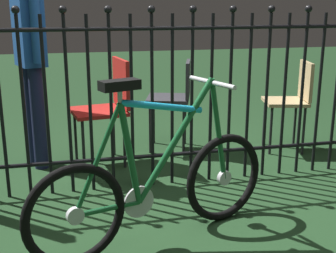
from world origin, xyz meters
TOP-DOWN VIEW (x-y plane):
  - ground_plane at (0.00, 0.00)m, footprint 20.00×20.00m
  - iron_fence at (-0.06, 0.56)m, footprint 3.35×0.07m
  - bicycle at (-0.32, -0.25)m, footprint 1.44×0.59m
  - chair_charcoal at (0.19, 1.36)m, footprint 0.47×0.47m
  - chair_red at (-0.45, 1.12)m, footprint 0.48×0.48m
  - chair_tan at (1.21, 1.10)m, footprint 0.44×0.43m
  - person_visitor at (-1.03, 1.19)m, footprint 0.27×0.45m

SIDE VIEW (x-z plane):
  - ground_plane at x=0.00m, z-range 0.00..0.00m
  - bicycle at x=-0.32m, z-range -0.14..0.80m
  - chair_tan at x=1.21m, z-range 0.10..0.90m
  - chair_charcoal at x=0.19m, z-range 0.11..0.92m
  - chair_red at x=-0.45m, z-range 0.09..0.96m
  - iron_fence at x=-0.06m, z-range 0.00..1.36m
  - person_visitor at x=-1.03m, z-range 0.16..1.81m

